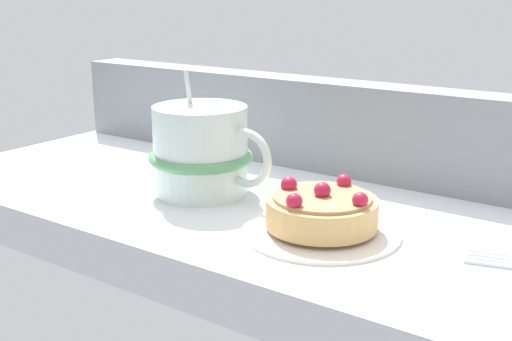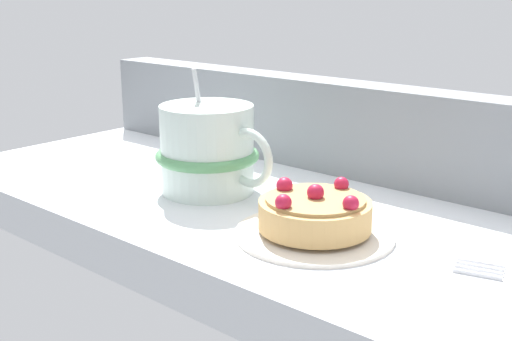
# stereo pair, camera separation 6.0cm
# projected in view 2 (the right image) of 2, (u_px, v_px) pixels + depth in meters

# --- Properties ---
(ground_plane) EXTENTS (0.90, 0.32, 0.04)m
(ground_plane) POSITION_uv_depth(u_px,v_px,m) (322.00, 237.00, 0.61)
(ground_plane) COLOR silver
(window_rail_back) EXTENTS (0.88, 0.05, 0.10)m
(window_rail_back) POSITION_uv_depth(u_px,v_px,m) (399.00, 136.00, 0.69)
(window_rail_back) COLOR gray
(window_rail_back) RESTS_ON ground_plane
(dessert_plate) EXTENTS (0.14, 0.14, 0.01)m
(dessert_plate) POSITION_uv_depth(u_px,v_px,m) (314.00, 232.00, 0.55)
(dessert_plate) COLOR silver
(dessert_plate) RESTS_ON ground_plane
(raspberry_tart) EXTENTS (0.10, 0.10, 0.04)m
(raspberry_tart) POSITION_uv_depth(u_px,v_px,m) (315.00, 212.00, 0.54)
(raspberry_tart) COLOR tan
(raspberry_tart) RESTS_ON dessert_plate
(coffee_mug) EXTENTS (0.14, 0.11, 0.13)m
(coffee_mug) POSITION_uv_depth(u_px,v_px,m) (208.00, 150.00, 0.66)
(coffee_mug) COLOR silver
(coffee_mug) RESTS_ON ground_plane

